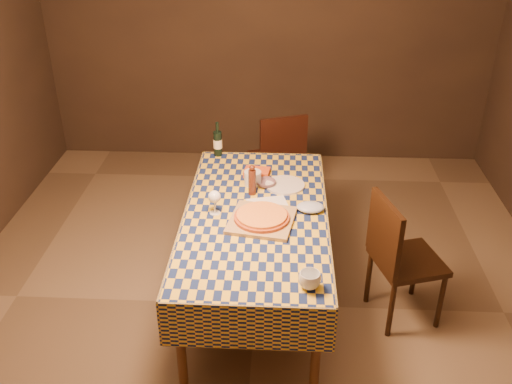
% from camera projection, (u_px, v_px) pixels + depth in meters
% --- Properties ---
extents(room, '(5.00, 5.10, 2.70)m').
position_uv_depth(room, '(256.00, 131.00, 3.44)').
color(room, brown).
rests_on(room, ground).
extents(dining_table, '(0.94, 1.84, 0.77)m').
position_uv_depth(dining_table, '(256.00, 223.00, 3.76)').
color(dining_table, brown).
rests_on(dining_table, ground).
extents(cutting_board, '(0.46, 0.46, 0.02)m').
position_uv_depth(cutting_board, '(262.00, 220.00, 3.62)').
color(cutting_board, '#A8844E').
rests_on(cutting_board, dining_table).
extents(pizza, '(0.46, 0.46, 0.04)m').
position_uv_depth(pizza, '(262.00, 216.00, 3.61)').
color(pizza, '#9E401A').
rests_on(pizza, cutting_board).
extents(pepper_mill, '(0.06, 0.06, 0.22)m').
position_uv_depth(pepper_mill, '(252.00, 181.00, 3.90)').
color(pepper_mill, '#441D10').
rests_on(pepper_mill, dining_table).
extents(bowl, '(0.18, 0.18, 0.04)m').
position_uv_depth(bowl, '(266.00, 183.00, 4.04)').
color(bowl, '#634953').
rests_on(bowl, dining_table).
extents(wine_glass, '(0.09, 0.09, 0.17)m').
position_uv_depth(wine_glass, '(214.00, 198.00, 3.67)').
color(wine_glass, white).
rests_on(wine_glass, dining_table).
extents(wine_bottle, '(0.09, 0.09, 0.28)m').
position_uv_depth(wine_bottle, '(218.00, 143.00, 4.44)').
color(wine_bottle, black).
rests_on(wine_bottle, dining_table).
extents(deli_tub, '(0.16, 0.16, 0.10)m').
position_uv_depth(deli_tub, '(253.00, 178.00, 4.04)').
color(deli_tub, silver).
rests_on(deli_tub, dining_table).
extents(takeout_container, '(0.20, 0.15, 0.05)m').
position_uv_depth(takeout_container, '(257.00, 172.00, 4.18)').
color(takeout_container, '#C9491A').
rests_on(takeout_container, dining_table).
extents(white_plate, '(0.35, 0.35, 0.02)m').
position_uv_depth(white_plate, '(285.00, 185.00, 4.04)').
color(white_plate, silver).
rests_on(white_plate, dining_table).
extents(tumbler, '(0.15, 0.15, 0.09)m').
position_uv_depth(tumbler, '(310.00, 280.00, 3.04)').
color(tumbler, white).
rests_on(tumbler, dining_table).
extents(flour_patch, '(0.31, 0.26, 0.00)m').
position_uv_depth(flour_patch, '(268.00, 205.00, 3.82)').
color(flour_patch, silver).
rests_on(flour_patch, dining_table).
extents(flour_bag, '(0.19, 0.14, 0.05)m').
position_uv_depth(flour_bag, '(310.00, 207.00, 3.74)').
color(flour_bag, '#A5B6D3').
rests_on(flour_bag, dining_table).
extents(chair_far, '(0.54, 0.55, 0.93)m').
position_uv_depth(chair_far, '(279.00, 156.00, 5.05)').
color(chair_far, black).
rests_on(chair_far, ground).
extents(chair_right, '(0.53, 0.53, 0.93)m').
position_uv_depth(chair_right, '(398.00, 254.00, 3.75)').
color(chair_right, black).
rests_on(chair_right, ground).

